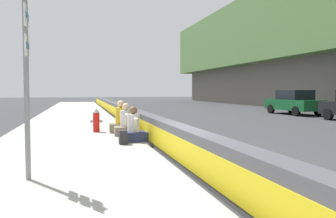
{
  "coord_description": "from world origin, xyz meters",
  "views": [
    {
      "loc": [
        -7.68,
        2.31,
        1.68
      ],
      "look_at": [
        3.96,
        -0.68,
        1.03
      ],
      "focal_mm": 36.86,
      "sensor_mm": 36.0,
      "label": 1
    }
  ],
  "objects_px": {
    "backpack": "(124,137)",
    "seated_person_foreground": "(133,130)",
    "fire_hydrant": "(96,120)",
    "seated_person_middle": "(126,125)",
    "seated_person_rear": "(121,122)",
    "route_sign_post": "(26,58)",
    "parked_car_fourth": "(294,102)"
  },
  "relations": [
    {
      "from": "backpack",
      "to": "seated_person_foreground",
      "type": "bearing_deg",
      "value": -36.68
    },
    {
      "from": "fire_hydrant",
      "to": "seated_person_middle",
      "type": "distance_m",
      "value": 1.54
    },
    {
      "from": "seated_person_middle",
      "to": "seated_person_rear",
      "type": "bearing_deg",
      "value": 3.33
    },
    {
      "from": "seated_person_foreground",
      "to": "seated_person_rear",
      "type": "xyz_separation_m",
      "value": [
        2.48,
        0.09,
        0.03
      ]
    },
    {
      "from": "backpack",
      "to": "seated_person_middle",
      "type": "bearing_deg",
      "value": -9.45
    },
    {
      "from": "route_sign_post",
      "to": "fire_hydrant",
      "type": "distance_m",
      "value": 7.06
    },
    {
      "from": "parked_car_fourth",
      "to": "seated_person_rear",
      "type": "bearing_deg",
      "value": 122.44
    },
    {
      "from": "fire_hydrant",
      "to": "route_sign_post",
      "type": "bearing_deg",
      "value": 167.71
    },
    {
      "from": "route_sign_post",
      "to": "seated_person_middle",
      "type": "height_order",
      "value": "route_sign_post"
    },
    {
      "from": "route_sign_post",
      "to": "seated_person_rear",
      "type": "distance_m",
      "value": 7.12
    },
    {
      "from": "seated_person_foreground",
      "to": "seated_person_rear",
      "type": "bearing_deg",
      "value": 2.18
    },
    {
      "from": "parked_car_fourth",
      "to": "route_sign_post",
      "type": "bearing_deg",
      "value": 133.86
    },
    {
      "from": "route_sign_post",
      "to": "fire_hydrant",
      "type": "xyz_separation_m",
      "value": [
        6.71,
        -1.46,
        -1.65
      ]
    },
    {
      "from": "route_sign_post",
      "to": "parked_car_fourth",
      "type": "bearing_deg",
      "value": -46.14
    },
    {
      "from": "route_sign_post",
      "to": "seated_person_middle",
      "type": "xyz_separation_m",
      "value": [
        5.49,
        -2.41,
        -1.75
      ]
    },
    {
      "from": "fire_hydrant",
      "to": "parked_car_fourth",
      "type": "relative_size",
      "value": 0.19
    },
    {
      "from": "backpack",
      "to": "parked_car_fourth",
      "type": "relative_size",
      "value": 0.09
    },
    {
      "from": "seated_person_middle",
      "to": "backpack",
      "type": "distance_m",
      "value": 2.0
    },
    {
      "from": "seated_person_foreground",
      "to": "route_sign_post",
      "type": "bearing_deg",
      "value": 148.68
    },
    {
      "from": "seated_person_rear",
      "to": "backpack",
      "type": "xyz_separation_m",
      "value": [
        -2.97,
        0.27,
        -0.17
      ]
    },
    {
      "from": "seated_person_foreground",
      "to": "seated_person_rear",
      "type": "relative_size",
      "value": 0.91
    },
    {
      "from": "backpack",
      "to": "parked_car_fourth",
      "type": "bearing_deg",
      "value": -49.77
    },
    {
      "from": "route_sign_post",
      "to": "backpack",
      "type": "height_order",
      "value": "route_sign_post"
    },
    {
      "from": "route_sign_post",
      "to": "seated_person_rear",
      "type": "height_order",
      "value": "route_sign_post"
    },
    {
      "from": "route_sign_post",
      "to": "seated_person_rear",
      "type": "bearing_deg",
      "value": -19.88
    },
    {
      "from": "route_sign_post",
      "to": "parked_car_fourth",
      "type": "relative_size",
      "value": 0.79
    },
    {
      "from": "seated_person_rear",
      "to": "parked_car_fourth",
      "type": "relative_size",
      "value": 0.26
    },
    {
      "from": "seated_person_middle",
      "to": "seated_person_foreground",
      "type": "bearing_deg",
      "value": -178.61
    },
    {
      "from": "fire_hydrant",
      "to": "seated_person_middle",
      "type": "relative_size",
      "value": 0.79
    },
    {
      "from": "fire_hydrant",
      "to": "seated_person_middle",
      "type": "bearing_deg",
      "value": -142.18
    },
    {
      "from": "route_sign_post",
      "to": "backpack",
      "type": "distance_m",
      "value": 4.51
    },
    {
      "from": "seated_person_foreground",
      "to": "backpack",
      "type": "distance_m",
      "value": 0.62
    }
  ]
}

